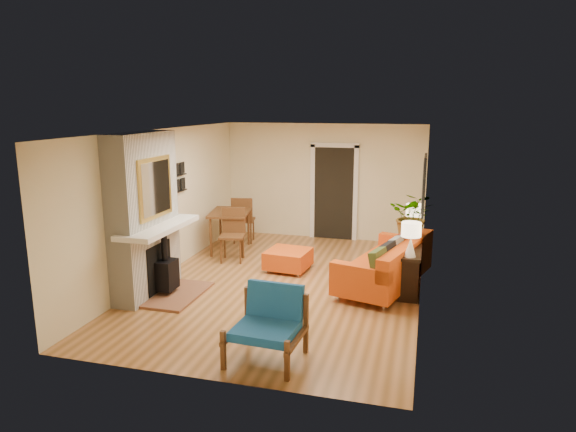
{
  "coord_description": "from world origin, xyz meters",
  "views": [
    {
      "loc": [
        2.26,
        -8.05,
        3.03
      ],
      "look_at": [
        0.0,
        0.2,
        1.15
      ],
      "focal_mm": 32.0,
      "sensor_mm": 36.0,
      "label": 1
    }
  ],
  "objects_px": {
    "blue_chair": "(269,320)",
    "houseplant": "(413,216)",
    "sofa": "(390,265)",
    "console_table": "(411,252)",
    "ottoman": "(288,259)",
    "lamp_far": "(414,215)",
    "dining_table": "(234,219)",
    "lamp_near": "(411,235)"
  },
  "relations": [
    {
      "from": "lamp_far",
      "to": "blue_chair",
      "type": "bearing_deg",
      "value": -112.36
    },
    {
      "from": "dining_table",
      "to": "lamp_near",
      "type": "distance_m",
      "value": 4.14
    },
    {
      "from": "lamp_far",
      "to": "sofa",
      "type": "bearing_deg",
      "value": -109.68
    },
    {
      "from": "sofa",
      "to": "ottoman",
      "type": "relative_size",
      "value": 2.95
    },
    {
      "from": "dining_table",
      "to": "console_table",
      "type": "distance_m",
      "value": 3.82
    },
    {
      "from": "dining_table",
      "to": "lamp_near",
      "type": "height_order",
      "value": "lamp_near"
    },
    {
      "from": "sofa",
      "to": "lamp_far",
      "type": "relative_size",
      "value": 4.5
    },
    {
      "from": "console_table",
      "to": "houseplant",
      "type": "relative_size",
      "value": 2.23
    },
    {
      "from": "sofa",
      "to": "console_table",
      "type": "distance_m",
      "value": 0.44
    },
    {
      "from": "lamp_far",
      "to": "houseplant",
      "type": "height_order",
      "value": "houseplant"
    },
    {
      "from": "ottoman",
      "to": "console_table",
      "type": "bearing_deg",
      "value": -5.41
    },
    {
      "from": "blue_chair",
      "to": "lamp_far",
      "type": "relative_size",
      "value": 1.64
    },
    {
      "from": "ottoman",
      "to": "lamp_far",
      "type": "bearing_deg",
      "value": 13.18
    },
    {
      "from": "console_table",
      "to": "lamp_far",
      "type": "height_order",
      "value": "lamp_far"
    },
    {
      "from": "sofa",
      "to": "blue_chair",
      "type": "bearing_deg",
      "value": -113.22
    },
    {
      "from": "sofa",
      "to": "lamp_near",
      "type": "height_order",
      "value": "lamp_near"
    },
    {
      "from": "dining_table",
      "to": "houseplant",
      "type": "xyz_separation_m",
      "value": [
        3.63,
        -0.89,
        0.47
      ]
    },
    {
      "from": "lamp_far",
      "to": "ottoman",
      "type": "bearing_deg",
      "value": -166.82
    },
    {
      "from": "sofa",
      "to": "lamp_far",
      "type": "distance_m",
      "value": 1.2
    },
    {
      "from": "blue_chair",
      "to": "dining_table",
      "type": "relative_size",
      "value": 0.45
    },
    {
      "from": "lamp_near",
      "to": "blue_chair",
      "type": "bearing_deg",
      "value": -124.26
    },
    {
      "from": "houseplant",
      "to": "lamp_far",
      "type": "bearing_deg",
      "value": 88.76
    },
    {
      "from": "ottoman",
      "to": "lamp_far",
      "type": "distance_m",
      "value": 2.42
    },
    {
      "from": "sofa",
      "to": "lamp_far",
      "type": "bearing_deg",
      "value": 70.32
    },
    {
      "from": "blue_chair",
      "to": "houseplant",
      "type": "relative_size",
      "value": 1.07
    },
    {
      "from": "dining_table",
      "to": "houseplant",
      "type": "bearing_deg",
      "value": -13.71
    },
    {
      "from": "ottoman",
      "to": "lamp_far",
      "type": "xyz_separation_m",
      "value": [
        2.21,
        0.52,
        0.84
      ]
    },
    {
      "from": "blue_chair",
      "to": "lamp_far",
      "type": "distance_m",
      "value": 4.14
    },
    {
      "from": "ottoman",
      "to": "console_table",
      "type": "distance_m",
      "value": 2.25
    },
    {
      "from": "sofa",
      "to": "dining_table",
      "type": "distance_m",
      "value": 3.59
    },
    {
      "from": "lamp_near",
      "to": "lamp_far",
      "type": "bearing_deg",
      "value": 90.0
    },
    {
      "from": "ottoman",
      "to": "console_table",
      "type": "xyz_separation_m",
      "value": [
        2.21,
        -0.21,
        0.36
      ]
    },
    {
      "from": "lamp_far",
      "to": "houseplant",
      "type": "xyz_separation_m",
      "value": [
        -0.01,
        -0.46,
        0.08
      ]
    },
    {
      "from": "blue_chair",
      "to": "dining_table",
      "type": "height_order",
      "value": "dining_table"
    },
    {
      "from": "ottoman",
      "to": "console_table",
      "type": "height_order",
      "value": "console_table"
    },
    {
      "from": "ottoman",
      "to": "houseplant",
      "type": "height_order",
      "value": "houseplant"
    },
    {
      "from": "houseplant",
      "to": "ottoman",
      "type": "bearing_deg",
      "value": -178.49
    },
    {
      "from": "blue_chair",
      "to": "houseplant",
      "type": "bearing_deg",
      "value": 65.05
    },
    {
      "from": "sofa",
      "to": "dining_table",
      "type": "bearing_deg",
      "value": 157.54
    },
    {
      "from": "dining_table",
      "to": "blue_chair",
      "type": "bearing_deg",
      "value": -63.71
    },
    {
      "from": "lamp_far",
      "to": "console_table",
      "type": "bearing_deg",
      "value": -90.0
    },
    {
      "from": "dining_table",
      "to": "lamp_far",
      "type": "relative_size",
      "value": 3.63
    }
  ]
}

